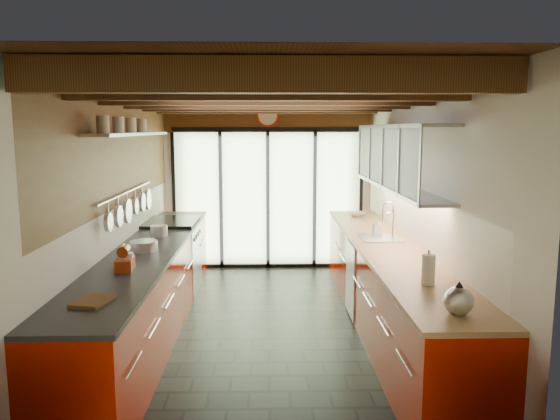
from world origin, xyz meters
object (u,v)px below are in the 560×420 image
Objects in this scene: soap_bottle at (377,227)px; bowl at (357,215)px; kettle at (459,299)px; stand_mixer at (125,260)px; paper_towel at (428,270)px.

soap_bottle reaches higher than bowl.
bowl is at bearing 90.00° from kettle.
stand_mixer is 0.99× the size of kettle.
bowl is (2.54, 2.91, -0.06)m from stand_mixer.
paper_towel is (0.00, 0.69, 0.02)m from kettle.
paper_towel is 2.03m from soap_bottle.
paper_towel is at bearing -90.00° from soap_bottle.
kettle is at bearing -25.66° from stand_mixer.
stand_mixer reaches higher than soap_bottle.
stand_mixer is at bearing -131.11° from bowl.
kettle is 1.19× the size of bowl.
kettle is (2.54, -1.22, 0.01)m from stand_mixer.
kettle is 0.69m from paper_towel.
kettle is at bearing -90.00° from soap_bottle.
soap_bottle is 1.41m from bowl.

